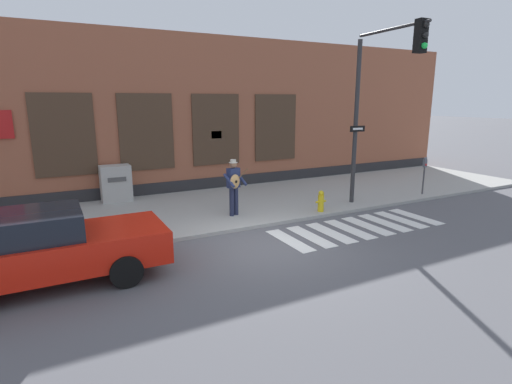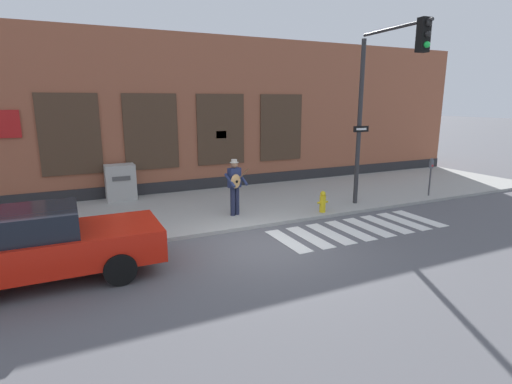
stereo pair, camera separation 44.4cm
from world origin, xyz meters
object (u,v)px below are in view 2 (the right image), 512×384
parking_meter (431,171)px  fire_hydrant (323,202)px  red_car (42,245)px  busker (235,184)px  utility_box (121,182)px  traffic_light (382,89)px

parking_meter → fire_hydrant: size_ratio=2.05×
red_car → busker: bearing=24.6°
fire_hydrant → busker: bearing=161.7°
busker → parking_meter: size_ratio=1.24×
red_car → utility_box: red_car is taller
busker → fire_hydrant: busker is taller
traffic_light → fire_hydrant: 3.95m
busker → utility_box: size_ratio=1.36×
fire_hydrant → parking_meter: bearing=2.2°
utility_box → fire_hydrant: size_ratio=1.86×
utility_box → parking_meter: bearing=-22.1°
busker → traffic_light: bearing=-18.3°
traffic_light → parking_meter: traffic_light is taller
red_car → utility_box: bearing=69.2°
busker → fire_hydrant: (2.70, -0.89, -0.67)m
traffic_light → fire_hydrant: bearing=161.8°
busker → red_car: bearing=-155.4°
utility_box → fire_hydrant: 7.26m
traffic_light → fire_hydrant: size_ratio=8.12×
traffic_light → fire_hydrant: traffic_light is taller
parking_meter → busker: bearing=174.8°
busker → utility_box: bearing=129.2°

